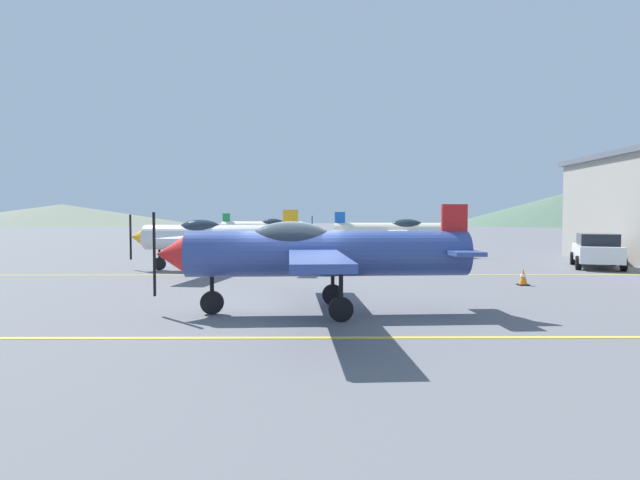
% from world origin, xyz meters
% --- Properties ---
extents(ground_plane, '(400.00, 400.00, 0.00)m').
position_xyz_m(ground_plane, '(0.00, 0.00, 0.00)').
color(ground_plane, slate).
extents(apron_line_near, '(80.00, 0.16, 0.01)m').
position_xyz_m(apron_line_near, '(0.00, -3.09, 0.01)').
color(apron_line_near, yellow).
rests_on(apron_line_near, ground_plane).
extents(apron_line_far, '(80.00, 0.16, 0.01)m').
position_xyz_m(apron_line_far, '(0.00, 8.24, 0.01)').
color(apron_line_far, yellow).
rests_on(apron_line_far, ground_plane).
extents(airplane_near, '(7.84, 9.03, 2.70)m').
position_xyz_m(airplane_near, '(0.61, -0.37, 1.52)').
color(airplane_near, '#33478C').
rests_on(airplane_near, ground_plane).
extents(airplane_mid, '(7.90, 9.04, 2.70)m').
position_xyz_m(airplane_mid, '(-3.92, 9.98, 1.52)').
color(airplane_mid, silver).
rests_on(airplane_mid, ground_plane).
extents(airplane_far, '(7.90, 9.04, 2.70)m').
position_xyz_m(airplane_far, '(5.50, 18.75, 1.52)').
color(airplane_far, silver).
rests_on(airplane_far, ground_plane).
extents(airplane_back, '(7.91, 8.99, 2.70)m').
position_xyz_m(airplane_back, '(-3.53, 30.09, 1.52)').
color(airplane_back, silver).
rests_on(airplane_back, ground_plane).
extents(car_sedan, '(3.24, 4.66, 1.62)m').
position_xyz_m(car_sedan, '(13.83, 11.33, 0.84)').
color(car_sedan, white).
rests_on(car_sedan, ground_plane).
extents(traffic_cone_front, '(0.36, 0.36, 0.59)m').
position_xyz_m(traffic_cone_front, '(7.85, 4.95, 0.29)').
color(traffic_cone_front, black).
rests_on(traffic_cone_front, ground_plane).
extents(hill_left, '(81.76, 81.76, 6.39)m').
position_xyz_m(hill_left, '(-77.69, 150.59, 3.20)').
color(hill_left, slate).
rests_on(hill_left, ground_plane).
extents(hill_centerleft, '(73.10, 73.10, 10.01)m').
position_xyz_m(hill_centerleft, '(75.12, 139.13, 5.00)').
color(hill_centerleft, '#4C6651').
rests_on(hill_centerleft, ground_plane).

